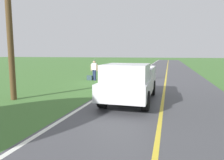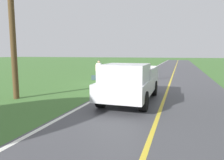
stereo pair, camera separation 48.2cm
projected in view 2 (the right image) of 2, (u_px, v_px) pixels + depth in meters
The scene contains 8 objects.
ground_plane at pixel (116, 82), 16.71m from camera, with size 200.00×200.00×0.00m, color #427033.
road_surface at pixel (169, 84), 15.42m from camera, with size 6.90×120.00×0.00m, color #47474C.
lane_edge_line at pixel (127, 82), 16.44m from camera, with size 0.16×117.60×0.00m, color silver.
lane_centre_line at pixel (169, 84), 15.42m from camera, with size 0.14×117.60×0.00m, color gold.
hitchhiker_walking at pixel (99, 69), 17.66m from camera, with size 0.62×0.52×1.75m.
suitcase_carried at pixel (94, 78), 17.82m from camera, with size 0.20×0.46×0.40m, color #384C56.
pickup_truck_passing at pixel (130, 81), 9.72m from camera, with size 2.11×5.40×1.82m.
utility_pole_roadside at pixel (12, 16), 9.99m from camera, with size 0.28×0.28×8.16m, color brown.
Camera 2 is at (-4.85, 15.84, 2.27)m, focal length 33.19 mm.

